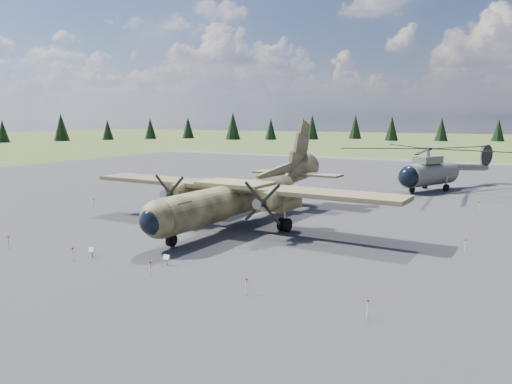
% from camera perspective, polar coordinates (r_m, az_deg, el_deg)
% --- Properties ---
extents(ground, '(500.00, 500.00, 0.00)m').
position_cam_1_polar(ground, '(39.93, -1.50, -3.87)').
color(ground, '#4A5224').
rests_on(ground, ground).
extents(apron, '(120.00, 120.00, 0.04)m').
position_cam_1_polar(apron, '(48.67, 4.40, -1.63)').
color(apron, slate).
rests_on(apron, ground).
extents(transport_plane, '(27.04, 24.57, 8.92)m').
position_cam_1_polar(transport_plane, '(40.09, -1.65, -0.09)').
color(transport_plane, '#39391F').
rests_on(transport_plane, ground).
extents(helicopter_near, '(26.66, 26.66, 5.11)m').
position_cam_1_polar(helicopter_near, '(61.81, 19.36, 3.46)').
color(helicopter_near, slate).
rests_on(helicopter_near, ground).
extents(info_placard_left, '(0.41, 0.18, 0.64)m').
position_cam_1_polar(info_placard_left, '(32.58, -18.28, -6.39)').
color(info_placard_left, gray).
rests_on(info_placard_left, ground).
extents(info_placard_right, '(0.42, 0.19, 0.64)m').
position_cam_1_polar(info_placard_right, '(29.83, -10.20, -7.46)').
color(info_placard_right, gray).
rests_on(info_placard_right, ground).
extents(barrier_fence, '(33.12, 29.62, 0.85)m').
position_cam_1_polar(barrier_fence, '(39.99, -2.13, -3.11)').
color(barrier_fence, white).
rests_on(barrier_fence, ground).
extents(treeline, '(332.62, 338.63, 10.99)m').
position_cam_1_polar(treeline, '(31.15, 1.47, 1.35)').
color(treeline, black).
rests_on(treeline, ground).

